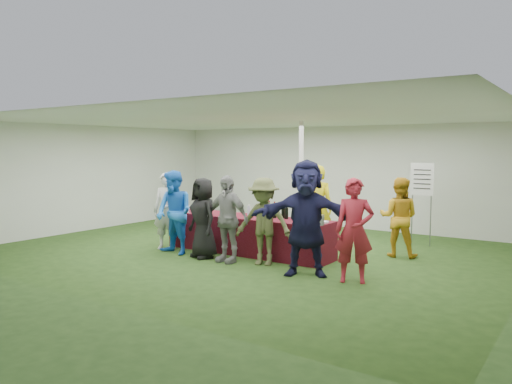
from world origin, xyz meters
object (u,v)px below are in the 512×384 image
Objects in this scene: serving_table at (248,235)px; customer_4 at (264,221)px; wine_list_sign at (422,185)px; customer_0 at (167,211)px; customer_1 at (174,213)px; staff_back at (399,217)px; customer_2 at (203,218)px; staff_pourer at (317,208)px; customer_6 at (354,230)px; dump_bucket at (317,220)px; customer_3 at (227,219)px; customer_5 at (306,218)px.

serving_table is 2.26× the size of customer_4.
wine_list_sign is at bearing 46.27° from serving_table.
customer_1 reaches higher than customer_0.
staff_back is 3.81m from customer_2.
staff_pourer is 1.61m from staff_back.
customer_4 is (2.47, -0.06, -0.01)m from customer_0.
staff_pourer is 2.38m from customer_6.
customer_6 is at bearing -20.62° from customer_4.
dump_bucket is 0.16× the size of customer_3.
staff_back reaches higher than customer_2.
dump_bucket is at bearing 25.11° from customer_3.
customer_2 is 1.31m from customer_4.
dump_bucket is 0.16× the size of customer_1.
customer_2 is at bearing 178.87° from customer_3.
staff_pourer is 2.34m from customer_2.
customer_6 is at bearing -32.53° from dump_bucket.
customer_0 is (-4.25, -2.02, 0.03)m from staff_back.
wine_list_sign is 1.13× the size of customer_4.
customer_6 is (4.29, -0.23, 0.02)m from customer_0.
customer_2 is at bearing -130.88° from wine_list_sign.
customer_2 is 0.96× the size of customer_3.
serving_table is 2.00× the size of wine_list_sign.
customer_6 is at bearing -22.85° from customer_5.
staff_pourer is at bearing 6.94° from customer_0.
staff_back is 0.93× the size of customer_1.
customer_4 is at bearing -117.82° from wine_list_sign.
customer_5 is at bearing 92.86° from staff_pourer.
customer_2 is (-3.08, -2.23, -0.00)m from staff_back.
wine_list_sign reaches higher than staff_pourer.
staff_pourer is 1.96m from customer_5.
wine_list_sign is at bearing 46.94° from customer_4.
customer_1 is at bearing -135.81° from wine_list_sign.
customer_2 is at bearing 15.55° from customer_1.
staff_pourer is 2.89m from customer_1.
staff_back is at bearing 45.39° from customer_5.
customer_4 is (1.30, 0.15, 0.02)m from customer_2.
wine_list_sign is at bearing 66.93° from customer_6.
staff_back is at bearing 177.77° from staff_pourer.
wine_list_sign reaches higher than customer_3.
wine_list_sign is 1.07× the size of customer_1.
customer_2 is at bearing 29.38° from staff_pourer.
staff_pourer is (1.08, 0.93, 0.52)m from serving_table.
customer_6 is (3.12, -0.02, 0.05)m from customer_2.
dump_bucket is 0.96m from customer_4.
customer_1 reaches higher than customer_4.
wine_list_sign is (0.98, 2.99, 0.48)m from dump_bucket.
serving_table is 2.02× the size of staff_pourer.
customer_0 is (-3.31, -0.40, -0.03)m from dump_bucket.
dump_bucket is at bearing -7.51° from serving_table.
customer_0 is at bearing -173.10° from dump_bucket.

